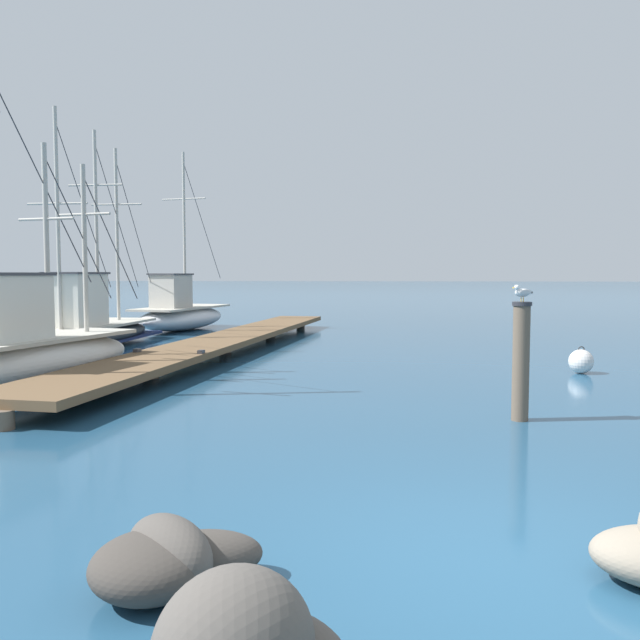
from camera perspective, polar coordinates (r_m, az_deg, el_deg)
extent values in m
plane|color=navy|center=(5.79, 15.57, -19.45)|extent=(400.00, 400.00, 0.00)
cube|color=brown|center=(19.36, -8.23, -1.72)|extent=(3.44, 19.52, 0.16)
cylinder|color=brown|center=(10.85, -25.90, -7.80)|extent=(0.36, 0.36, 0.29)
cylinder|color=brown|center=(14.94, -14.52, -4.37)|extent=(0.36, 0.36, 0.29)
cylinder|color=brown|center=(19.39, -8.23, -2.38)|extent=(0.36, 0.36, 0.29)
cylinder|color=brown|center=(23.99, -4.33, -1.12)|extent=(0.36, 0.36, 0.29)
cylinder|color=brown|center=(28.69, -1.69, -0.27)|extent=(0.36, 0.36, 0.29)
cube|color=#333338|center=(16.11, -15.59, -2.55)|extent=(0.14, 0.21, 0.08)
cube|color=#333338|center=(15.45, -10.29, -2.74)|extent=(0.14, 0.21, 0.08)
ellipsoid|color=black|center=(21.90, -19.03, -1.26)|extent=(2.06, 6.73, 0.72)
cube|color=#B2AD9E|center=(21.87, -19.05, -0.43)|extent=(1.81, 6.06, 0.08)
cube|color=#19234C|center=(21.91, -19.02, -1.68)|extent=(2.07, 6.60, 0.08)
cube|color=silver|center=(20.93, -20.32, 1.61)|extent=(1.08, 1.96, 1.57)
cube|color=#3D3D42|center=(20.92, -20.37, 3.84)|extent=(1.17, 2.12, 0.06)
cylinder|color=#B2ADA3|center=(22.16, -18.84, 7.61)|extent=(0.11, 0.11, 6.09)
cylinder|color=#B2ADA3|center=(22.29, -18.92, 11.03)|extent=(1.78, 0.08, 0.06)
cylinder|color=#333338|center=(23.67, -17.10, 8.14)|extent=(0.06, 3.16, 4.50)
cylinder|color=#B2ADA3|center=(23.52, -17.21, 7.08)|extent=(0.11, 0.11, 5.80)
cylinder|color=#B2ADA3|center=(23.60, -17.26, 9.56)|extent=(1.78, 0.08, 0.06)
cylinder|color=#333338|center=(24.97, -15.73, 7.59)|extent=(0.06, 3.02, 4.29)
cylinder|color=#B2ADA3|center=(20.09, -21.82, 8.15)|extent=(0.11, 0.11, 6.24)
cylinder|color=#B2ADA3|center=(20.12, -21.85, 9.36)|extent=(1.78, 0.08, 0.06)
cylinder|color=#333338|center=(21.60, -19.65, 8.72)|extent=(0.06, 3.24, 4.61)
ellipsoid|color=silver|center=(14.73, -23.08, -3.31)|extent=(2.63, 5.52, 0.99)
cube|color=#B2AD9E|center=(14.68, -23.13, -1.55)|extent=(2.34, 4.96, 0.08)
cube|color=silver|center=(14.05, -25.38, 0.91)|extent=(1.10, 1.72, 1.27)
cube|color=#3D3D42|center=(14.03, -25.46, 3.63)|extent=(1.19, 1.85, 0.06)
cylinder|color=#B2ADA3|center=(14.83, -22.66, 6.39)|extent=(0.11, 0.11, 3.99)
cylinder|color=#B2ADA3|center=(14.86, -22.71, 8.10)|extent=(1.37, 0.35, 0.06)
cylinder|color=#333338|center=(15.67, -20.05, 7.05)|extent=(0.46, 2.04, 2.96)
cylinder|color=#B2ADA3|center=(15.74, -19.76, 5.86)|extent=(0.11, 0.11, 3.74)
cylinder|color=#B2ADA3|center=(15.79, -19.82, 8.63)|extent=(1.37, 0.35, 0.06)
cylinder|color=#333338|center=(16.55, -17.58, 6.46)|extent=(0.44, 1.91, 2.77)
cylinder|color=#333338|center=(14.81, -23.33, 11.77)|extent=(0.70, 3.13, 4.55)
ellipsoid|color=silver|center=(27.40, -11.89, 0.14)|extent=(3.17, 5.99, 0.96)
cube|color=#B2AD9E|center=(27.37, -11.90, 1.06)|extent=(2.81, 5.39, 0.08)
cube|color=#B7B2A8|center=(26.60, -12.81, 2.44)|extent=(1.36, 1.66, 1.29)
cube|color=#3D3D42|center=(26.59, -12.83, 3.90)|extent=(1.47, 1.80, 0.06)
cylinder|color=#B2ADA3|center=(27.64, -11.71, 7.68)|extent=(0.11, 0.11, 6.27)
cylinder|color=#B2ADA3|center=(27.75, -11.74, 10.25)|extent=(1.93, 0.42, 0.06)
cylinder|color=#333338|center=(29.16, -10.10, 8.12)|extent=(0.62, 3.21, 4.64)
cylinder|color=brown|center=(10.71, 17.04, -3.46)|extent=(0.26, 0.26, 1.86)
cylinder|color=#28282D|center=(10.63, 17.14, 1.36)|extent=(0.30, 0.30, 0.06)
cylinder|color=gold|center=(10.61, 17.24, 1.70)|extent=(0.01, 0.01, 0.07)
cylinder|color=gold|center=(10.64, 17.06, 1.71)|extent=(0.01, 0.01, 0.07)
ellipsoid|color=white|center=(10.62, 17.16, 2.27)|extent=(0.30, 0.25, 0.13)
ellipsoid|color=silver|center=(10.60, 17.44, 2.32)|extent=(0.22, 0.15, 0.09)
ellipsoid|color=#383838|center=(10.67, 17.86, 2.29)|extent=(0.07, 0.06, 0.04)
ellipsoid|color=silver|center=(10.68, 17.04, 2.34)|extent=(0.22, 0.15, 0.09)
ellipsoid|color=#383838|center=(10.75, 17.50, 2.31)|extent=(0.07, 0.06, 0.04)
cone|color=white|center=(10.72, 17.76, 2.27)|extent=(0.10, 0.10, 0.07)
sphere|color=white|center=(10.54, 16.71, 2.73)|extent=(0.08, 0.08, 0.08)
cone|color=gold|center=(10.51, 16.50, 2.71)|extent=(0.05, 0.04, 0.02)
ellipsoid|color=#4C4742|center=(5.20, -12.95, -19.08)|extent=(1.01, 0.99, 0.53)
ellipsoid|color=#3F3A35|center=(5.28, -10.48, -19.56)|extent=(1.07, 0.79, 0.37)
ellipsoid|color=#3D3833|center=(5.12, -14.44, -19.96)|extent=(0.99, 0.99, 0.44)
sphere|color=silver|center=(16.30, 21.72, -3.36)|extent=(0.56, 0.56, 0.56)
torus|color=black|center=(16.27, 21.75, -2.38)|extent=(0.14, 0.02, 0.14)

